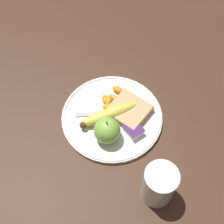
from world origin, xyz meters
TOP-DOWN VIEW (x-y plane):
  - ground_plane at (0.00, 0.00)m, footprint 3.00×3.00m
  - plate at (0.00, 0.00)m, footprint 0.27×0.27m
  - juice_glass at (0.23, -0.04)m, footprint 0.08×0.08m
  - apple at (0.04, -0.05)m, footprint 0.07×0.07m
  - banana at (0.00, -0.01)m, footprint 0.07×0.17m
  - bread_slice at (0.02, 0.04)m, footprint 0.12×0.12m
  - fork at (-0.01, 0.00)m, footprint 0.10×0.15m
  - jam_packet at (0.07, 0.02)m, footprint 0.05×0.04m
  - orange_segment_0 at (-0.04, 0.04)m, footprint 0.03×0.02m
  - orange_segment_1 at (-0.06, 0.06)m, footprint 0.04×0.03m
  - orange_segment_2 at (-0.05, 0.01)m, footprint 0.03×0.03m
  - orange_segment_3 at (-0.01, 0.02)m, footprint 0.04×0.03m
  - orange_segment_4 at (-0.04, 0.02)m, footprint 0.04×0.04m
  - orange_segment_5 at (-0.03, 0.01)m, footprint 0.03×0.04m

SIDE VIEW (x-z plane):
  - ground_plane at x=0.00m, z-range 0.00..0.00m
  - plate at x=0.00m, z-range 0.00..0.02m
  - fork at x=-0.01m, z-range 0.01..0.02m
  - orange_segment_2 at x=-0.05m, z-range 0.01..0.03m
  - orange_segment_0 at x=-0.04m, z-range 0.01..0.03m
  - orange_segment_5 at x=-0.03m, z-range 0.01..0.03m
  - orange_segment_3 at x=-0.01m, z-range 0.01..0.03m
  - orange_segment_1 at x=-0.06m, z-range 0.01..0.03m
  - orange_segment_4 at x=-0.04m, z-range 0.01..0.03m
  - jam_packet at x=0.07m, z-range 0.01..0.03m
  - bread_slice at x=0.02m, z-range 0.01..0.03m
  - banana at x=0.00m, z-range 0.01..0.05m
  - apple at x=0.04m, z-range 0.01..0.09m
  - juice_glass at x=0.23m, z-range 0.00..0.11m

